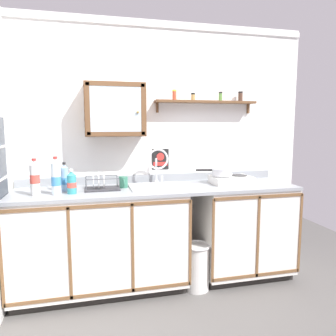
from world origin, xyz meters
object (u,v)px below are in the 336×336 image
Objects in this scene: bottle_water_blue_0 at (65,178)px; dish_rack at (101,186)px; saucepan at (221,172)px; hot_plate_stove at (231,180)px; warning_sign at (160,159)px; wall_cabinet at (115,110)px; trash_bin at (197,266)px; bottle_opaque_white_2 at (35,178)px; sink at (157,186)px; bottle_water_clear_1 at (56,178)px; bottle_detergent_teal_3 at (72,183)px; mug at (123,182)px.

dish_rack is at bearing -0.95° from bottle_water_blue_0.
bottle_water_blue_0 is at bearing -179.14° from saucepan.
warning_sign reaches higher than hot_plate_stove.
wall_cabinet is at bearing 171.76° from hot_plate_stove.
warning_sign is at bearing 115.17° from trash_bin.
bottle_opaque_white_2 is 0.71× the size of trash_bin.
trash_bin is (0.33, -0.24, -0.74)m from sink.
bottle_water_blue_0 is at bearing 179.05° from dish_rack.
bottle_water_clear_1 is at bearing -170.20° from sink.
hot_plate_stove is 1.53× the size of bottle_water_blue_0.
hot_plate_stove is at bearing 0.05° from bottle_water_blue_0.
sink is 2.42× the size of bottle_detergent_teal_3.
sink is 1.65× the size of dish_rack.
sink is 1.30× the size of hot_plate_stove.
dish_rack is at bearing -166.48° from mug.
warning_sign is at bearing 25.29° from bottle_detergent_teal_3.
saucepan is at bearing -7.86° from wall_cabinet.
hot_plate_stove is 0.76m from warning_sign.
saucepan is at bearing 167.93° from hot_plate_stove.
dish_rack is at bearing 19.33° from bottle_water_clear_1.
hot_plate_stove is 1.30m from dish_rack.
bottle_water_blue_0 is at bearing -160.56° from wall_cabinet.
wall_cabinet is (-1.05, 0.14, 0.61)m from saucepan.
trash_bin is (-0.44, -0.22, -0.78)m from hot_plate_stove.
bottle_water_blue_0 reaches higher than hot_plate_stove.
bottle_detergent_teal_3 is at bearing -154.71° from warning_sign.
bottle_water_clear_1 reaches higher than trash_bin.
bottle_water_clear_1 is at bearing -156.93° from warning_sign.
trash_bin is (0.66, -0.27, -0.79)m from mug.
sink is at bearing 144.02° from trash_bin.
bottle_water_blue_0 is at bearing -179.95° from hot_plate_stove.
saucepan is 0.83× the size of trash_bin.
dish_rack is (0.25, 0.12, -0.06)m from bottle_detergent_teal_3.
mug is at bearing 175.41° from sink.
mug is (0.53, 0.05, -0.06)m from bottle_water_blue_0.
bottle_opaque_white_2 is 0.96m from wall_cabinet.
hot_plate_stove is 1.27× the size of dish_rack.
warning_sign reaches higher than saucepan.
sink is 1.17× the size of trash_bin.
bottle_detergent_teal_3 reaches higher than hot_plate_stove.
trash_bin is (-0.34, -0.25, -0.86)m from saucepan.
bottle_water_clear_1 is at bearing -175.25° from hot_plate_stove.
warning_sign reaches higher than bottle_water_blue_0.
wall_cabinet reaches higher than bottle_water_blue_0.
bottle_water_clear_1 is at bearing -3.56° from bottle_opaque_white_2.
wall_cabinet is at bearing 19.44° from bottle_water_blue_0.
bottle_water_clear_1 is at bearing 176.12° from trash_bin.
warning_sign is 1.13m from trash_bin.
bottle_opaque_white_2 reaches higher than saucepan.
warning_sign is (1.17, 0.42, 0.09)m from bottle_opaque_white_2.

